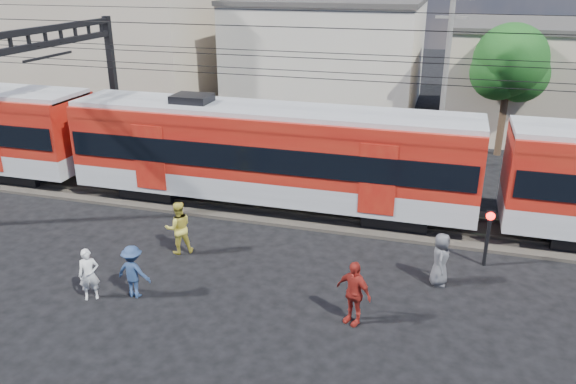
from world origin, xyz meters
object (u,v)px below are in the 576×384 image
commuter_train (274,152)px  pedestrian_c (133,272)px  pedestrian_a (89,274)px  crossing_signal (489,228)px

commuter_train → pedestrian_c: size_ratio=30.55×
pedestrian_c → pedestrian_a: bearing=24.7°
pedestrian_a → pedestrian_c: pedestrian_c is taller
pedestrian_a → crossing_signal: 12.46m
commuter_train → crossing_signal: size_ratio=25.59×
crossing_signal → commuter_train: bearing=161.9°
pedestrian_a → pedestrian_c: size_ratio=0.97×
commuter_train → pedestrian_a: (-3.20, -7.97, -1.60)m
pedestrian_c → crossing_signal: bearing=-151.1°
pedestrian_c → crossing_signal: (10.07, 4.86, 0.54)m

